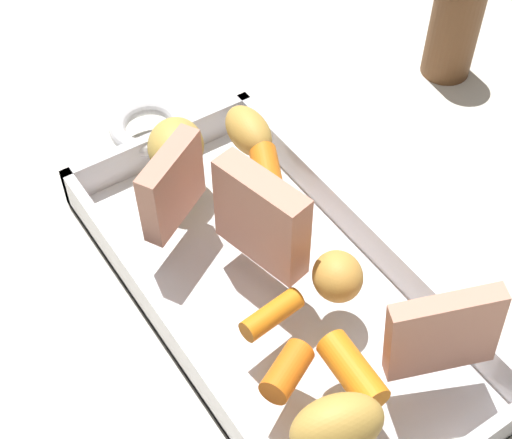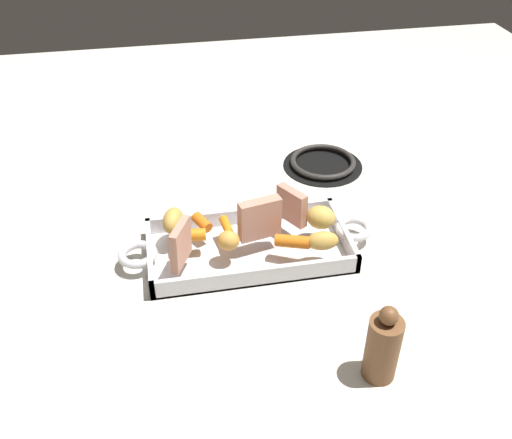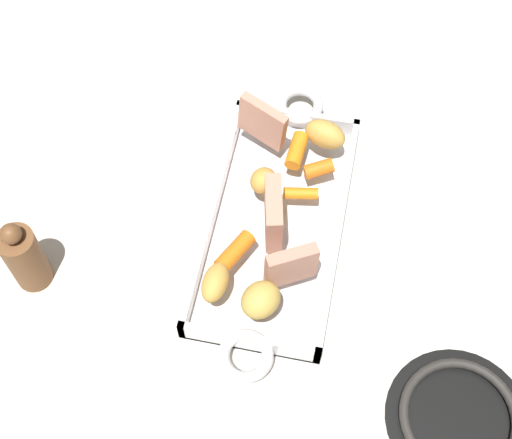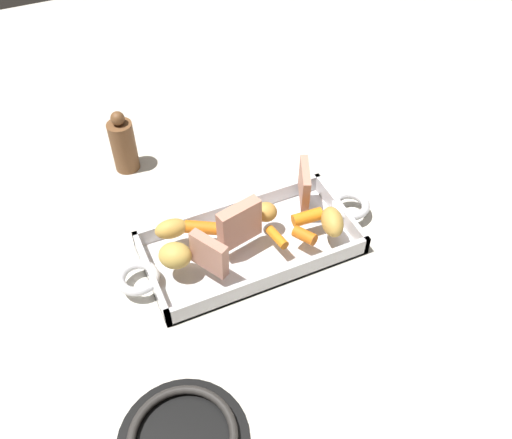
% 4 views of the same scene
% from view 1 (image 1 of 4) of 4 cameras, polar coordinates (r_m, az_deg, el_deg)
% --- Properties ---
extents(ground_plane, '(2.33, 2.33, 0.00)m').
position_cam_1_polar(ground_plane, '(0.61, 1.42, -5.88)').
color(ground_plane, silver).
extents(roasting_dish, '(0.48, 0.19, 0.04)m').
position_cam_1_polar(roasting_dish, '(0.60, 1.44, -5.20)').
color(roasting_dish, silver).
rests_on(roasting_dish, ground_plane).
extents(roast_slice_outer, '(0.05, 0.07, 0.07)m').
position_cam_1_polar(roast_slice_outer, '(0.59, -6.32, 2.51)').
color(roast_slice_outer, tan).
rests_on(roast_slice_outer, roasting_dish).
extents(roast_slice_thick, '(0.08, 0.04, 0.08)m').
position_cam_1_polar(roast_slice_thick, '(0.56, 0.26, 0.05)').
color(roast_slice_thick, tan).
rests_on(roast_slice_thick, roasting_dish).
extents(roast_slice_thin, '(0.04, 0.08, 0.08)m').
position_cam_1_polar(roast_slice_thin, '(0.52, 13.81, -8.30)').
color(roast_slice_thin, tan).
rests_on(roast_slice_thin, roasting_dish).
extents(baby_carrot_southeast, '(0.02, 0.05, 0.02)m').
position_cam_1_polar(baby_carrot_southeast, '(0.55, 1.20, -7.13)').
color(baby_carrot_southeast, orange).
rests_on(baby_carrot_southeast, roasting_dish).
extents(baby_carrot_center_left, '(0.06, 0.03, 0.03)m').
position_cam_1_polar(baby_carrot_center_left, '(0.52, 7.25, -11.18)').
color(baby_carrot_center_left, orange).
rests_on(baby_carrot_center_left, roasting_dish).
extents(baby_carrot_center_right, '(0.07, 0.05, 0.03)m').
position_cam_1_polar(baby_carrot_center_right, '(0.63, 0.90, 3.06)').
color(baby_carrot_center_right, orange).
rests_on(baby_carrot_center_right, roasting_dish).
extents(baby_carrot_northeast, '(0.04, 0.05, 0.03)m').
position_cam_1_polar(baby_carrot_northeast, '(0.52, 2.34, -11.29)').
color(baby_carrot_northeast, orange).
rests_on(baby_carrot_northeast, roasting_dish).
extents(potato_golden_large, '(0.05, 0.05, 0.04)m').
position_cam_1_polar(potato_golden_large, '(0.56, 6.13, -4.26)').
color(potato_golden_large, gold).
rests_on(potato_golden_large, roasting_dish).
extents(potato_whole, '(0.07, 0.07, 0.04)m').
position_cam_1_polar(potato_whole, '(0.64, -6.03, 5.48)').
color(potato_whole, gold).
rests_on(potato_whole, roasting_dish).
extents(potato_golden_small, '(0.05, 0.07, 0.04)m').
position_cam_1_polar(potato_golden_small, '(0.49, 6.10, -15.11)').
color(potato_golden_small, gold).
rests_on(potato_golden_small, roasting_dish).
extents(potato_halved, '(0.06, 0.04, 0.04)m').
position_cam_1_polar(potato_halved, '(0.66, -0.57, 6.64)').
color(potato_halved, gold).
rests_on(potato_halved, roasting_dish).
extents(pepper_mill, '(0.05, 0.05, 0.14)m').
position_cam_1_polar(pepper_mill, '(0.81, 14.71, 14.10)').
color(pepper_mill, brown).
rests_on(pepper_mill, ground_plane).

